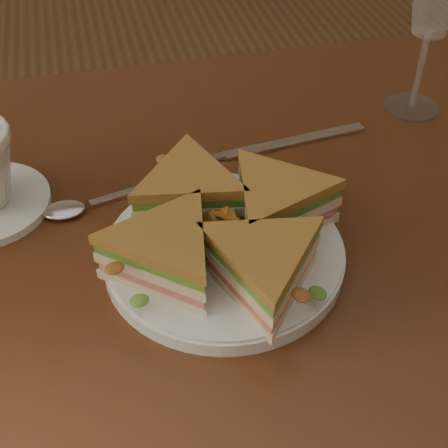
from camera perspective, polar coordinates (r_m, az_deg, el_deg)
The scene contains 6 objects.
table at distance 0.77m, azimuth -0.53°, elevation -5.78°, with size 1.20×0.80×0.75m.
plate at distance 0.66m, azimuth 0.00°, elevation -2.72°, with size 0.25×0.25×0.02m, color silver.
sandwich_wedges at distance 0.63m, azimuth 0.00°, elevation -0.34°, with size 0.31×0.31×0.06m.
crisps_mound at distance 0.63m, azimuth 0.00°, elevation -0.60°, with size 0.09×0.09×0.05m, color #B96817, non-canonical shape.
spoon at distance 0.74m, azimuth -12.70°, elevation 1.70°, with size 0.18×0.06×0.01m.
knife at distance 0.83m, azimuth 5.62°, elevation 7.33°, with size 0.22×0.04×0.00m.
Camera 1 is at (-0.11, -0.50, 1.22)m, focal length 50.00 mm.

